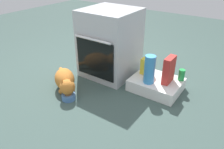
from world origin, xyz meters
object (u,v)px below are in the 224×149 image
(pantry_cabinet, at_px, (156,84))
(food_bowl, at_px, (69,96))
(soda_can, at_px, (182,75))
(oven, at_px, (110,43))
(cereal_box, at_px, (169,70))
(water_bottle, at_px, (150,70))
(snack_bag, at_px, (147,67))
(cat, at_px, (65,80))

(pantry_cabinet, bearing_deg, food_bowl, -133.67)
(soda_can, bearing_deg, pantry_cabinet, -146.94)
(oven, distance_m, cereal_box, 0.75)
(pantry_cabinet, xyz_separation_m, cereal_box, (0.11, 0.02, 0.20))
(food_bowl, height_order, cereal_box, cereal_box)
(soda_can, bearing_deg, food_bowl, -136.49)
(pantry_cabinet, xyz_separation_m, food_bowl, (-0.65, -0.68, -0.03))
(pantry_cabinet, relative_size, cereal_box, 1.85)
(water_bottle, relative_size, soda_can, 2.50)
(pantry_cabinet, xyz_separation_m, snack_bag, (-0.15, 0.05, 0.15))
(soda_can, bearing_deg, water_bottle, -136.92)
(pantry_cabinet, distance_m, water_bottle, 0.24)
(oven, relative_size, pantry_cabinet, 1.51)
(cereal_box, bearing_deg, oven, 178.95)
(snack_bag, bearing_deg, pantry_cabinet, -18.71)
(pantry_cabinet, distance_m, cereal_box, 0.23)
(food_bowl, bearing_deg, cereal_box, 42.50)
(soda_can, bearing_deg, cereal_box, -130.01)
(pantry_cabinet, height_order, soda_can, soda_can)
(oven, relative_size, cereal_box, 2.79)
(food_bowl, bearing_deg, oven, 88.71)
(oven, distance_m, snack_bag, 0.51)
(pantry_cabinet, height_order, cereal_box, cereal_box)
(water_bottle, bearing_deg, soda_can, 43.08)
(pantry_cabinet, bearing_deg, snack_bag, 161.29)
(cat, height_order, cereal_box, cereal_box)
(cat, height_order, soda_can, soda_can)
(oven, bearing_deg, snack_bag, 2.38)
(water_bottle, relative_size, snack_bag, 1.67)
(pantry_cabinet, bearing_deg, water_bottle, -114.00)
(snack_bag, distance_m, soda_can, 0.38)
(food_bowl, height_order, cat, cat)
(cat, distance_m, snack_bag, 0.90)
(cat, relative_size, snack_bag, 3.26)
(pantry_cabinet, height_order, snack_bag, snack_bag)
(water_bottle, bearing_deg, food_bowl, -136.31)
(oven, distance_m, food_bowl, 0.79)
(snack_bag, bearing_deg, water_bottle, -56.07)
(oven, distance_m, pantry_cabinet, 0.71)
(cat, bearing_deg, oven, 110.98)
(oven, relative_size, water_bottle, 2.61)
(oven, bearing_deg, water_bottle, -13.00)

